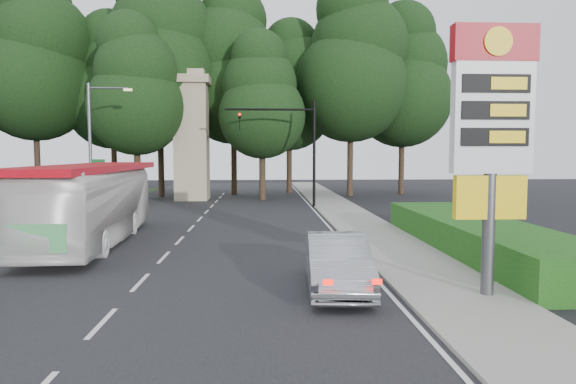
{
  "coord_description": "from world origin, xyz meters",
  "views": [
    {
      "loc": [
        3.49,
        -10.56,
        3.71
      ],
      "look_at": [
        4.48,
        9.15,
        2.2
      ],
      "focal_mm": 32.0,
      "sensor_mm": 36.0,
      "label": 1
    }
  ],
  "objects_px": {
    "transit_bus": "(90,204)",
    "monument": "(192,135)",
    "gas_station_pylon": "(492,123)",
    "traffic_signal_mast": "(295,138)",
    "streetlight_signs": "(94,141)",
    "sedan_silver": "(337,263)"
  },
  "relations": [
    {
      "from": "transit_bus",
      "to": "monument",
      "type": "bearing_deg",
      "value": 82.56
    },
    {
      "from": "gas_station_pylon",
      "to": "traffic_signal_mast",
      "type": "relative_size",
      "value": 0.95
    },
    {
      "from": "gas_station_pylon",
      "to": "monument",
      "type": "xyz_separation_m",
      "value": [
        -11.2,
        28.01,
        0.66
      ]
    },
    {
      "from": "streetlight_signs",
      "to": "monument",
      "type": "relative_size",
      "value": 0.8
    },
    {
      "from": "transit_bus",
      "to": "sedan_silver",
      "type": "xyz_separation_m",
      "value": [
        9.0,
        -7.6,
        -0.86
      ]
    },
    {
      "from": "transit_bus",
      "to": "gas_station_pylon",
      "type": "bearing_deg",
      "value": -37.0
    },
    {
      "from": "traffic_signal_mast",
      "to": "monument",
      "type": "height_order",
      "value": "monument"
    },
    {
      "from": "monument",
      "to": "streetlight_signs",
      "type": "bearing_deg",
      "value": -121.97
    },
    {
      "from": "traffic_signal_mast",
      "to": "streetlight_signs",
      "type": "distance_m",
      "value": 12.83
    },
    {
      "from": "streetlight_signs",
      "to": "transit_bus",
      "type": "relative_size",
      "value": 0.69
    },
    {
      "from": "gas_station_pylon",
      "to": "streetlight_signs",
      "type": "xyz_separation_m",
      "value": [
        -16.19,
        20.01,
        -0.01
      ]
    },
    {
      "from": "gas_station_pylon",
      "to": "sedan_silver",
      "type": "xyz_separation_m",
      "value": [
        -3.7,
        0.96,
        -3.7
      ]
    },
    {
      "from": "monument",
      "to": "sedan_silver",
      "type": "height_order",
      "value": "monument"
    },
    {
      "from": "streetlight_signs",
      "to": "transit_bus",
      "type": "distance_m",
      "value": 12.3
    },
    {
      "from": "streetlight_signs",
      "to": "sedan_silver",
      "type": "xyz_separation_m",
      "value": [
        12.49,
        -19.05,
        -3.69
      ]
    },
    {
      "from": "traffic_signal_mast",
      "to": "monument",
      "type": "xyz_separation_m",
      "value": [
        -7.68,
        6.0,
        0.43
      ]
    },
    {
      "from": "traffic_signal_mast",
      "to": "monument",
      "type": "relative_size",
      "value": 0.72
    },
    {
      "from": "monument",
      "to": "traffic_signal_mast",
      "type": "bearing_deg",
      "value": -38.0
    },
    {
      "from": "traffic_signal_mast",
      "to": "streetlight_signs",
      "type": "relative_size",
      "value": 0.9
    },
    {
      "from": "gas_station_pylon",
      "to": "monument",
      "type": "relative_size",
      "value": 0.68
    },
    {
      "from": "traffic_signal_mast",
      "to": "transit_bus",
      "type": "xyz_separation_m",
      "value": [
        -9.18,
        -13.45,
        -3.06
      ]
    },
    {
      "from": "streetlight_signs",
      "to": "gas_station_pylon",
      "type": "bearing_deg",
      "value": -51.04
    }
  ]
}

